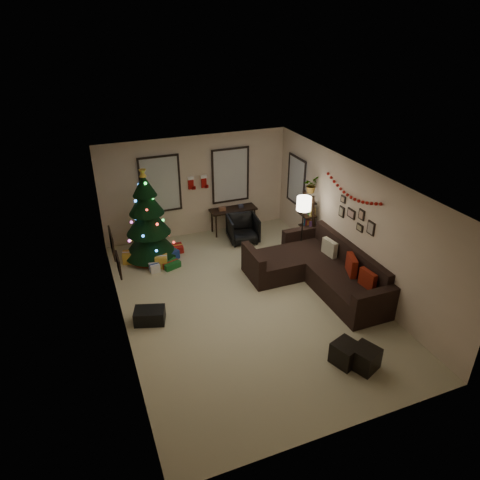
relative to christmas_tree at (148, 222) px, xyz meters
name	(u,v)px	position (x,y,z in m)	size (l,w,h in m)	color
floor	(246,301)	(1.49, -2.56, -0.98)	(7.00, 7.00, 0.00)	#BFB691
ceiling	(247,180)	(1.49, -2.56, 1.72)	(7.00, 7.00, 0.00)	white
wall_back	(196,187)	(1.49, 0.94, 0.37)	(5.00, 5.00, 0.00)	beige
wall_front	(347,362)	(1.49, -6.06, 0.37)	(5.00, 5.00, 0.00)	beige
wall_left	(117,269)	(-1.01, -2.56, 0.37)	(7.00, 7.00, 0.00)	beige
wall_right	(353,225)	(3.99, -2.56, 0.37)	(7.00, 7.00, 0.00)	beige
window_back_left	(160,184)	(0.54, 0.91, 0.57)	(1.05, 0.06, 1.50)	#728CB2
window_back_right	(230,175)	(2.44, 0.91, 0.57)	(1.05, 0.06, 1.50)	#728CB2
window_right_wall	(297,181)	(3.96, -0.01, 0.52)	(0.06, 0.90, 1.30)	#728CB2
christmas_tree	(148,222)	(0.00, 0.00, 0.00)	(1.28, 1.28, 2.38)	black
presents	(161,258)	(0.16, -0.31, -0.87)	(1.50, 1.01, 0.30)	gold
sofa	(319,270)	(3.29, -2.48, -0.67)	(2.16, 3.11, 0.94)	black
pillow_red_a	(367,280)	(3.70, -3.61, -0.34)	(0.11, 0.41, 0.41)	maroon
pillow_red_b	(351,267)	(3.70, -3.05, -0.34)	(0.13, 0.48, 0.48)	maroon
pillow_cream	(329,249)	(3.70, -2.18, -0.35)	(0.12, 0.42, 0.42)	beige
ottoman_near	(346,353)	(2.41, -4.87, -0.78)	(0.42, 0.42, 0.40)	black
ottoman_far	(365,358)	(2.64, -5.10, -0.78)	(0.42, 0.42, 0.40)	black
desk	(233,211)	(2.42, 0.66, -0.38)	(1.27, 0.45, 0.68)	black
desk_chair	(243,229)	(2.45, 0.01, -0.62)	(0.70, 0.65, 0.72)	black
bookshelf	(308,223)	(3.79, -1.04, -0.22)	(0.30, 0.47, 1.56)	black
potted_plant	(311,183)	(3.79, -1.01, 0.83)	(0.45, 0.39, 0.49)	#4C4C4C
floor_lamp	(304,208)	(3.44, -1.34, 0.37)	(0.34, 0.34, 1.62)	black
art_map	(112,243)	(-0.99, -1.81, 0.51)	(0.04, 0.60, 0.50)	black
art_abstract	(119,265)	(-0.99, -2.82, 0.60)	(0.04, 0.45, 0.35)	black
gallery	(356,217)	(3.97, -2.63, 0.59)	(0.03, 1.25, 0.54)	black
garland	(352,192)	(3.94, -2.42, 1.08)	(0.08, 1.90, 0.30)	#A5140C
stocking_left	(191,183)	(1.35, 0.90, 0.50)	(0.20, 0.05, 0.36)	#990F0C
stocking_right	(204,181)	(1.68, 0.83, 0.52)	(0.20, 0.05, 0.36)	#990F0C
storage_bin	(150,316)	(-0.53, -2.51, -0.84)	(0.59, 0.39, 0.29)	black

